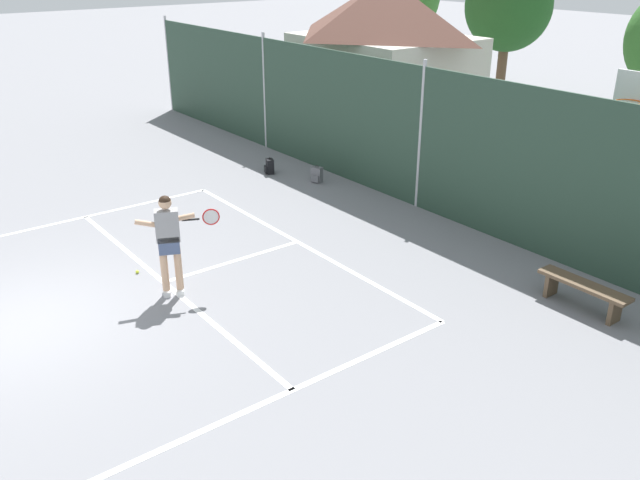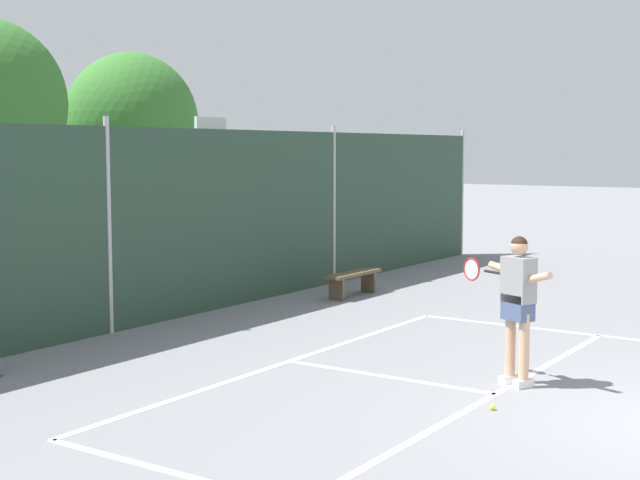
% 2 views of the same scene
% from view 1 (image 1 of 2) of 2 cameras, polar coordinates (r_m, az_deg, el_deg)
% --- Properties ---
extents(ground_plane, '(120.00, 120.00, 0.00)m').
position_cam_1_polar(ground_plane, '(11.94, -24.09, -6.67)').
color(ground_plane, gray).
extents(court_markings, '(8.30, 11.10, 0.01)m').
position_cam_1_polar(court_markings, '(12.06, -21.15, -5.83)').
color(court_markings, white).
rests_on(court_markings, ground).
extents(chainlink_fence, '(26.09, 0.09, 3.42)m').
position_cam_1_polar(chainlink_fence, '(15.53, 8.62, 8.58)').
color(chainlink_fence, '#284233').
rests_on(chainlink_fence, ground).
extents(basketball_hoop, '(0.90, 0.67, 3.55)m').
position_cam_1_polar(basketball_hoop, '(14.19, 25.09, 7.99)').
color(basketball_hoop, '#9E9EA3').
rests_on(basketball_hoop, ground).
extents(clubhouse_building, '(5.72, 4.70, 4.82)m').
position_cam_1_polar(clubhouse_building, '(22.72, 5.58, 15.73)').
color(clubhouse_building, beige).
rests_on(clubhouse_building, ground).
extents(tennis_player, '(0.56, 1.37, 1.85)m').
position_cam_1_polar(tennis_player, '(11.65, -12.83, 0.29)').
color(tennis_player, silver).
rests_on(tennis_player, ground).
extents(tennis_ball, '(0.07, 0.07, 0.07)m').
position_cam_1_polar(tennis_ball, '(13.01, -15.42, -2.65)').
color(tennis_ball, '#CCE033').
rests_on(tennis_ball, ground).
extents(backpack_black, '(0.33, 0.32, 0.46)m').
position_cam_1_polar(backpack_black, '(18.20, -4.35, 6.30)').
color(backpack_black, black).
rests_on(backpack_black, ground).
extents(backpack_grey, '(0.33, 0.32, 0.46)m').
position_cam_1_polar(backpack_grey, '(17.46, -0.28, 5.61)').
color(backpack_grey, slate).
rests_on(backpack_grey, ground).
extents(courtside_bench, '(1.60, 0.36, 0.48)m').
position_cam_1_polar(courtside_bench, '(12.06, 21.67, -3.98)').
color(courtside_bench, brown).
rests_on(courtside_bench, ground).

